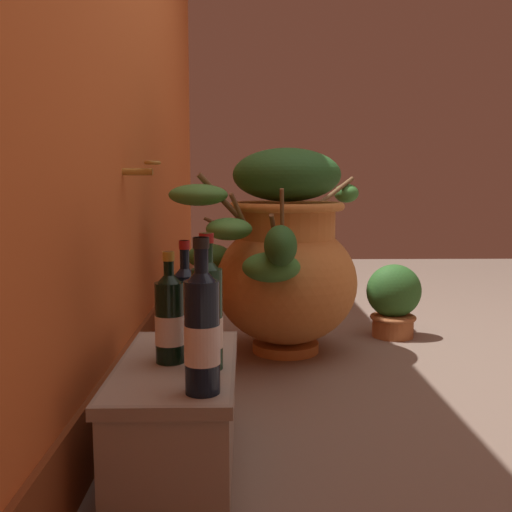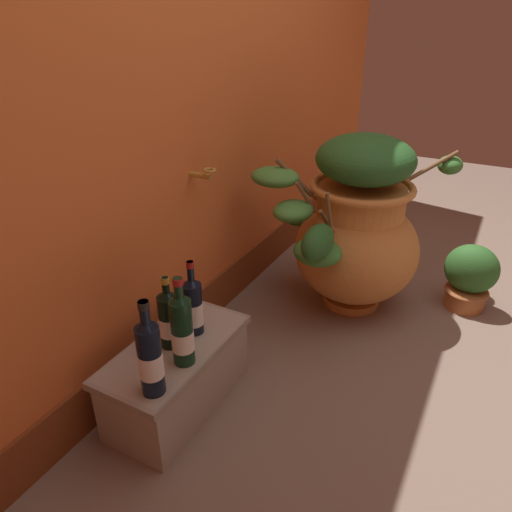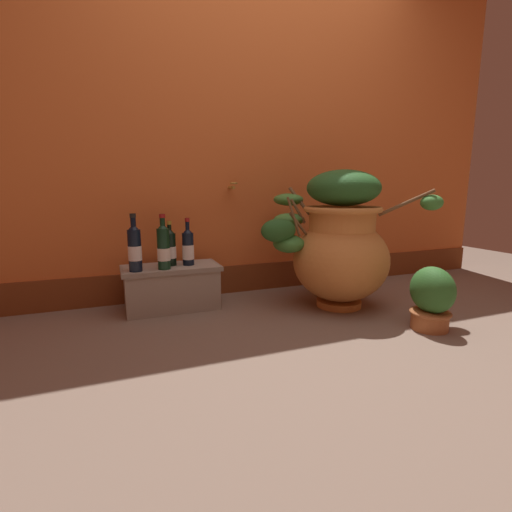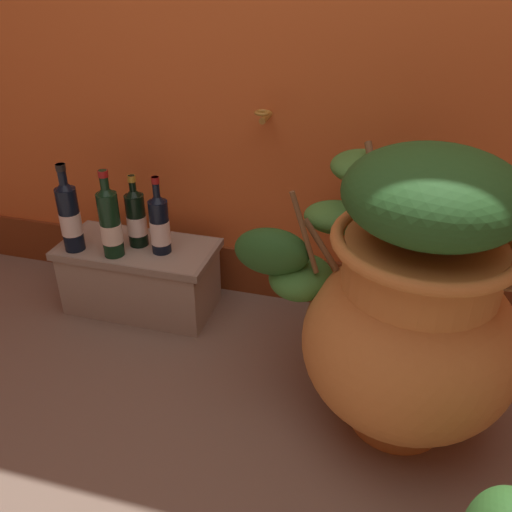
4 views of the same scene
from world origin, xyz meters
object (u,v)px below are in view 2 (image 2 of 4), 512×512
at_px(wine_bottle_left, 182,328).
at_px(wine_bottle_back, 193,305).
at_px(potted_shrub, 470,277).
at_px(terracotta_urn, 355,229).
at_px(wine_bottle_right, 169,318).
at_px(wine_bottle_middle, 150,355).

distance_m(wine_bottle_left, wine_bottle_back, 0.18).
xyz_separation_m(wine_bottle_left, potted_shrub, (1.35, -0.82, -0.25)).
relative_size(terracotta_urn, wine_bottle_left, 2.97).
bearing_deg(wine_bottle_left, wine_bottle_back, 23.42).
bearing_deg(potted_shrub, wine_bottle_back, 142.87).
bearing_deg(wine_bottle_left, wine_bottle_right, 61.64).
xyz_separation_m(wine_bottle_left, wine_bottle_right, (0.05, 0.10, -0.02)).
height_order(wine_bottle_left, wine_bottle_middle, wine_bottle_middle).
relative_size(wine_bottle_left, wine_bottle_right, 1.18).
bearing_deg(terracotta_urn, wine_bottle_back, 160.11).
height_order(wine_bottle_right, wine_bottle_back, wine_bottle_back).
height_order(terracotta_urn, wine_bottle_right, terracotta_urn).
bearing_deg(wine_bottle_middle, wine_bottle_right, 24.20).
relative_size(wine_bottle_right, potted_shrub, 0.81).
height_order(terracotta_urn, wine_bottle_left, terracotta_urn).
height_order(wine_bottle_middle, wine_bottle_right, wine_bottle_middle).
height_order(terracotta_urn, potted_shrub, terracotta_urn).
distance_m(terracotta_urn, wine_bottle_right, 1.10).
relative_size(wine_bottle_back, potted_shrub, 0.86).
height_order(wine_bottle_back, potted_shrub, wine_bottle_back).
bearing_deg(wine_bottle_left, potted_shrub, -31.40).
xyz_separation_m(wine_bottle_right, potted_shrub, (1.29, -0.92, -0.23)).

